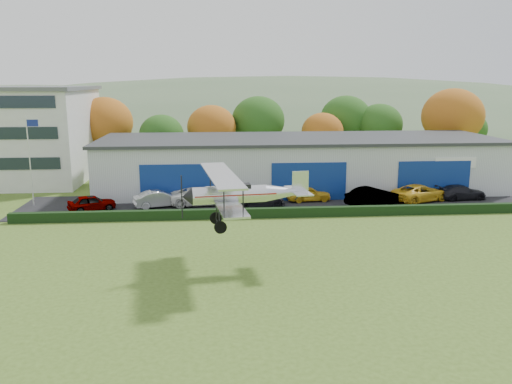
{
  "coord_description": "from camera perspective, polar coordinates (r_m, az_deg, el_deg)",
  "views": [
    {
      "loc": [
        -3.78,
        -24.41,
        10.97
      ],
      "look_at": [
        -0.98,
        9.45,
        3.63
      ],
      "focal_mm": 36.09,
      "sensor_mm": 36.0,
      "label": 1
    }
  ],
  "objects": [
    {
      "name": "car_1",
      "position": [
        46.18,
        -10.66,
        -0.75
      ],
      "size": [
        4.78,
        2.95,
        1.49
      ],
      "primitive_type": "imported",
      "rotation": [
        0.0,
        0.0,
        1.9
      ],
      "color": "silver",
      "rests_on": "apron"
    },
    {
      "name": "car_5",
      "position": [
        47.06,
        12.8,
        -0.48
      ],
      "size": [
        5.37,
        3.73,
        1.68
      ],
      "primitive_type": "imported",
      "rotation": [
        0.0,
        0.0,
        2.0
      ],
      "color": "gray",
      "rests_on": "apron"
    },
    {
      "name": "ground",
      "position": [
        27.03,
        3.8,
        -11.78
      ],
      "size": [
        300.0,
        300.0,
        0.0
      ],
      "primitive_type": "plane",
      "color": "#415D1D",
      "rests_on": "ground"
    },
    {
      "name": "hedge",
      "position": [
        42.51,
        4.61,
        -2.24
      ],
      "size": [
        46.0,
        0.6,
        0.8
      ],
      "primitive_type": "cube",
      "color": "black",
      "rests_on": "ground"
    },
    {
      "name": "hangar",
      "position": [
        53.76,
        4.74,
        3.26
      ],
      "size": [
        40.6,
        12.6,
        5.3
      ],
      "color": "#B2B7BC",
      "rests_on": "ground"
    },
    {
      "name": "car_3",
      "position": [
        45.23,
        0.01,
        -0.78
      ],
      "size": [
        5.64,
        3.51,
        1.52
      ],
      "primitive_type": "imported",
      "rotation": [
        0.0,
        0.0,
        1.85
      ],
      "color": "black",
      "rests_on": "apron"
    },
    {
      "name": "tree_belt",
      "position": [
        65.42,
        -0.65,
        7.49
      ],
      "size": [
        75.7,
        13.22,
        10.12
      ],
      "color": "#3D2614",
      "rests_on": "ground"
    },
    {
      "name": "distant_hills",
      "position": [
        166.16,
        -4.89,
        3.84
      ],
      "size": [
        430.0,
        196.0,
        56.0
      ],
      "color": "#4C6642",
      "rests_on": "ground"
    },
    {
      "name": "car_7",
      "position": [
        52.13,
        21.8,
        -0.02
      ],
      "size": [
        4.82,
        2.34,
        1.35
      ],
      "primitive_type": "imported",
      "rotation": [
        0.0,
        0.0,
        1.67
      ],
      "color": "black",
      "rests_on": "apron"
    },
    {
      "name": "car_6",
      "position": [
        50.02,
        17.71,
        -0.09
      ],
      "size": [
        6.18,
        4.65,
        1.56
      ],
      "primitive_type": "imported",
      "rotation": [
        0.0,
        0.0,
        1.99
      ],
      "color": "gold",
      "rests_on": "apron"
    },
    {
      "name": "car_0",
      "position": [
        46.41,
        -17.74,
        -1.14
      ],
      "size": [
        4.32,
        3.03,
        1.36
      ],
      "primitive_type": "imported",
      "rotation": [
        0.0,
        0.0,
        1.97
      ],
      "color": "gray",
      "rests_on": "apron"
    },
    {
      "name": "car_4",
      "position": [
        47.93,
        5.84,
        -0.19
      ],
      "size": [
        4.21,
        2.04,
        1.38
      ],
      "primitive_type": "imported",
      "rotation": [
        0.0,
        0.0,
        1.67
      ],
      "color": "gold",
      "rests_on": "apron"
    },
    {
      "name": "biplane",
      "position": [
        30.16,
        -1.75,
        -0.05
      ],
      "size": [
        7.63,
        8.76,
        3.26
      ],
      "rotation": [
        0.0,
        0.0,
        0.13
      ],
      "color": "silver"
    },
    {
      "name": "car_2",
      "position": [
        46.49,
        -6.08,
        -0.47
      ],
      "size": [
        5.89,
        3.28,
        1.56
      ],
      "primitive_type": "imported",
      "rotation": [
        0.0,
        0.0,
        1.7
      ],
      "color": "silver",
      "rests_on": "apron"
    },
    {
      "name": "apron",
      "position": [
        47.2,
        3.66,
        -1.24
      ],
      "size": [
        48.0,
        9.0,
        0.05
      ],
      "primitive_type": "cube",
      "color": "black",
      "rests_on": "ground"
    },
    {
      "name": "flagpole",
      "position": [
        49.51,
        -23.73,
        3.99
      ],
      "size": [
        1.05,
        0.1,
        8.0
      ],
      "color": "silver",
      "rests_on": "ground"
    }
  ]
}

